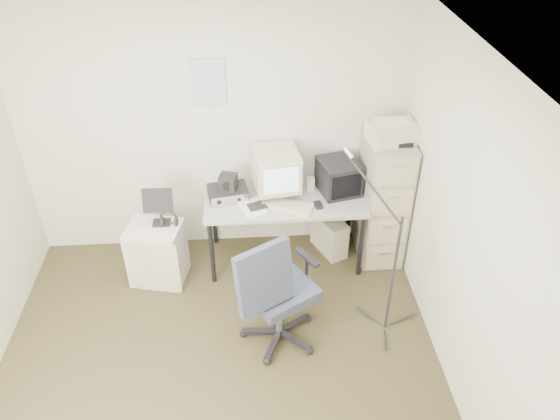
{
  "coord_description": "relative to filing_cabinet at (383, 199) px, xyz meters",
  "views": [
    {
      "loc": [
        0.28,
        -2.77,
        3.61
      ],
      "look_at": [
        0.55,
        0.95,
        0.95
      ],
      "focal_mm": 35.0,
      "sensor_mm": 36.0,
      "label": 1
    }
  ],
  "objects": [
    {
      "name": "desk",
      "position": [
        -0.95,
        -0.03,
        -0.29
      ],
      "size": [
        1.5,
        0.7,
        0.73
      ],
      "primitive_type": "cube",
      "color": "gray",
      "rests_on": "floor"
    },
    {
      "name": "radio_receiver",
      "position": [
        -1.48,
        0.02,
        0.13
      ],
      "size": [
        0.4,
        0.32,
        0.1
      ],
      "primitive_type": "cube",
      "rotation": [
        0.0,
        0.0,
        0.17
      ],
      "color": "black",
      "rests_on": "desk"
    },
    {
      "name": "headphones",
      "position": [
        -2.02,
        -0.21,
        0.0
      ],
      "size": [
        0.17,
        0.17,
        0.03
      ],
      "primitive_type": "torus",
      "rotation": [
        0.0,
        0.0,
        -0.02
      ],
      "color": "black",
      "rests_on": "side_cart"
    },
    {
      "name": "radio_speaker",
      "position": [
        -1.47,
        0.0,
        0.26
      ],
      "size": [
        0.18,
        0.17,
        0.15
      ],
      "primitive_type": "cube",
      "rotation": [
        0.0,
        0.0,
        -0.27
      ],
      "color": "black",
      "rests_on": "radio_receiver"
    },
    {
      "name": "keyboard",
      "position": [
        -0.95,
        -0.18,
        0.09
      ],
      "size": [
        0.52,
        0.36,
        0.03
      ],
      "primitive_type": "cube",
      "rotation": [
        0.0,
        0.0,
        -0.42
      ],
      "color": "beige",
      "rests_on": "desk"
    },
    {
      "name": "music_stand",
      "position": [
        -2.1,
        -0.18,
        0.15
      ],
      "size": [
        0.3,
        0.22,
        0.39
      ],
      "primitive_type": "cube",
      "rotation": [
        0.0,
        0.0,
        0.31
      ],
      "color": "black",
      "rests_on": "side_cart"
    },
    {
      "name": "wall_calendar",
      "position": [
        -1.6,
        0.31,
        1.1
      ],
      "size": [
        0.3,
        0.02,
        0.44
      ],
      "primitive_type": "cube",
      "color": "white",
      "rests_on": "wall_back"
    },
    {
      "name": "desk_speaker",
      "position": [
        -0.69,
        0.09,
        0.15
      ],
      "size": [
        0.07,
        0.07,
        0.13
      ],
      "primitive_type": "cube",
      "rotation": [
        0.0,
        0.0,
        -0.05
      ],
      "color": "beige",
      "rests_on": "desk"
    },
    {
      "name": "crt_tv",
      "position": [
        -0.43,
        0.06,
        0.24
      ],
      "size": [
        0.43,
        0.44,
        0.32
      ],
      "primitive_type": "cube",
      "rotation": [
        0.0,
        0.0,
        0.24
      ],
      "color": "black",
      "rests_on": "desk"
    },
    {
      "name": "mouse",
      "position": [
        -0.65,
        -0.19,
        0.1
      ],
      "size": [
        0.08,
        0.11,
        0.03
      ],
      "primitive_type": "cube",
      "rotation": [
        0.0,
        0.0,
        0.13
      ],
      "color": "black",
      "rests_on": "desk"
    },
    {
      "name": "printer",
      "position": [
        0.0,
        -0.03,
        0.73
      ],
      "size": [
        0.46,
        0.36,
        0.16
      ],
      "primitive_type": "cube",
      "rotation": [
        0.0,
        0.0,
        0.18
      ],
      "color": "beige",
      "rests_on": "filing_cabinet"
    },
    {
      "name": "office_chair",
      "position": [
        -1.08,
        -1.07,
        -0.08
      ],
      "size": [
        0.9,
        0.9,
        1.14
      ],
      "primitive_type": "cube",
      "rotation": [
        0.0,
        0.0,
        0.54
      ],
      "color": "#3E4456",
      "rests_on": "floor"
    },
    {
      "name": "filing_cabinet",
      "position": [
        0.0,
        0.0,
        0.0
      ],
      "size": [
        0.4,
        0.6,
        1.3
      ],
      "primitive_type": "cube",
      "color": "#9F9484",
      "rests_on": "floor"
    },
    {
      "name": "ceiling",
      "position": [
        -1.58,
        -1.48,
        1.85
      ],
      "size": [
        3.6,
        3.6,
        0.01
      ],
      "primitive_type": "cube",
      "color": "white",
      "rests_on": "ground"
    },
    {
      "name": "wall_right",
      "position": [
        0.22,
        -1.48,
        0.6
      ],
      "size": [
        0.02,
        3.6,
        2.5
      ],
      "primitive_type": "cube",
      "color": "beige",
      "rests_on": "ground"
    },
    {
      "name": "mic_stand",
      "position": [
        -0.14,
        -1.03,
        0.13
      ],
      "size": [
        0.03,
        0.03,
        1.56
      ],
      "primitive_type": "cylinder",
      "rotation": [
        0.0,
        0.0,
        2.2
      ],
      "color": "black",
      "rests_on": "floor"
    },
    {
      "name": "crt_monitor",
      "position": [
        -1.02,
        0.06,
        0.3
      ],
      "size": [
        0.46,
        0.48,
        0.44
      ],
      "primitive_type": "cube",
      "rotation": [
        0.0,
        0.0,
        0.15
      ],
      "color": "beige",
      "rests_on": "desk"
    },
    {
      "name": "side_cart",
      "position": [
        -2.17,
        -0.24,
        -0.35
      ],
      "size": [
        0.56,
        0.48,
        0.6
      ],
      "primitive_type": "cube",
      "rotation": [
        0.0,
        0.0,
        -0.22
      ],
      "color": "beige",
      "rests_on": "floor"
    },
    {
      "name": "papers",
      "position": [
        -1.25,
        -0.18,
        0.09
      ],
      "size": [
        0.28,
        0.32,
        0.02
      ],
      "primitive_type": "cube",
      "rotation": [
        0.0,
        0.0,
        0.33
      ],
      "color": "white",
      "rests_on": "desk"
    },
    {
      "name": "pc_tower",
      "position": [
        -0.49,
        0.06,
        -0.45
      ],
      "size": [
        0.35,
        0.46,
        0.4
      ],
      "primitive_type": "cube",
      "rotation": [
        0.0,
        0.0,
        0.43
      ],
      "color": "beige",
      "rests_on": "floor"
    },
    {
      "name": "floor",
      "position": [
        -1.58,
        -1.48,
        -0.66
      ],
      "size": [
        3.6,
        3.6,
        0.01
      ],
      "primitive_type": "cube",
      "color": "#3C361B",
      "rests_on": "ground"
    },
    {
      "name": "wall_back",
      "position": [
        -1.58,
        0.32,
        0.6
      ],
      "size": [
        3.6,
        0.02,
        2.5
      ],
      "primitive_type": "cube",
      "color": "beige",
      "rests_on": "ground"
    }
  ]
}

